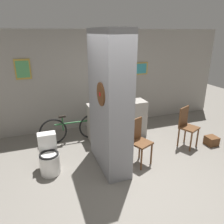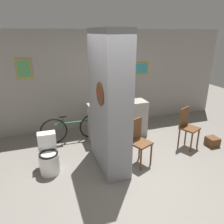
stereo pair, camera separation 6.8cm
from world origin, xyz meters
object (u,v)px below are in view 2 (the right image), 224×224
object	(u,v)px
toilet	(49,157)
chair_by_doorway	(187,126)
chair_near_pillar	(138,140)
bicycle	(74,128)
bottle_tall	(119,99)

from	to	relation	value
toilet	chair_by_doorway	distance (m)	3.08
chair_near_pillar	chair_by_doorway	size ratio (longest dim) A/B	1.00
chair_by_doorway	bicycle	size ratio (longest dim) A/B	0.59
toilet	chair_by_doorway	world-z (taller)	chair_by_doorway
bicycle	bottle_tall	world-z (taller)	bottle_tall
bicycle	toilet	bearing A→B (deg)	-121.13
bottle_tall	bicycle	bearing A→B (deg)	170.10
bottle_tall	toilet	bearing A→B (deg)	-152.95
toilet	chair_near_pillar	xyz separation A→B (m)	(1.72, -0.30, 0.22)
bottle_tall	chair_by_doorway	bearing A→B (deg)	-34.90
chair_near_pillar	chair_by_doorway	xyz separation A→B (m)	(1.36, 0.27, 0.00)
toilet	bicycle	distance (m)	1.27
chair_near_pillar	chair_by_doorway	distance (m)	1.38
toilet	bottle_tall	distance (m)	2.09
chair_near_pillar	chair_by_doorway	world-z (taller)	same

